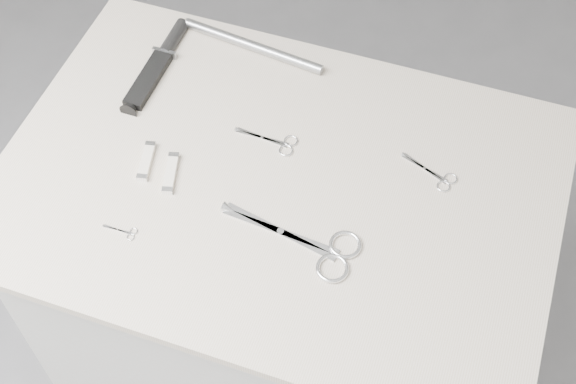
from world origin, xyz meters
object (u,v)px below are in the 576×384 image
(large_shears, at_px, (318,247))
(pocket_knife_b, at_px, (171,173))
(embroidery_scissors_b, at_px, (437,176))
(metal_rail, at_px, (253,46))
(tiny_scissors, at_px, (124,232))
(pocket_knife_a, at_px, (146,161))
(plinth, at_px, (279,303))
(sheathed_knife, at_px, (160,60))
(embroidery_scissors_a, at_px, (277,142))

(large_shears, bearing_deg, pocket_knife_b, 176.47)
(embroidery_scissors_b, relative_size, metal_rail, 0.36)
(tiny_scissors, height_order, pocket_knife_a, pocket_knife_a)
(plinth, distance_m, embroidery_scissors_b, 0.55)
(tiny_scissors, bearing_deg, large_shears, 12.94)
(sheathed_knife, bearing_deg, pocket_knife_b, -151.42)
(sheathed_knife, bearing_deg, plinth, -121.69)
(embroidery_scissors_b, bearing_deg, embroidery_scissors_a, -154.34)
(embroidery_scissors_b, distance_m, pocket_knife_b, 0.48)
(plinth, relative_size, large_shears, 3.60)
(plinth, relative_size, tiny_scissors, 14.71)
(sheathed_knife, bearing_deg, pocket_knife_a, -160.89)
(plinth, bearing_deg, metal_rail, 118.01)
(large_shears, bearing_deg, plinth, 143.51)
(plinth, height_order, pocket_knife_a, pocket_knife_a)
(embroidery_scissors_a, bearing_deg, embroidery_scissors_b, 6.71)
(large_shears, height_order, sheathed_knife, sheathed_knife)
(embroidery_scissors_b, height_order, tiny_scissors, same)
(large_shears, bearing_deg, sheathed_knife, 152.26)
(large_shears, xyz_separation_m, pocket_knife_a, (-0.35, 0.07, 0.00))
(pocket_knife_b, distance_m, metal_rail, 0.35)
(tiny_scissors, bearing_deg, sheathed_knife, 104.97)
(plinth, relative_size, pocket_knife_a, 10.32)
(plinth, distance_m, large_shears, 0.50)
(sheathed_knife, xyz_separation_m, pocket_knife_a, (0.08, -0.24, -0.00))
(metal_rail, bearing_deg, plinth, -61.99)
(large_shears, bearing_deg, metal_rail, 131.58)
(sheathed_knife, distance_m, metal_rail, 0.19)
(large_shears, distance_m, pocket_knife_b, 0.30)
(plinth, height_order, large_shears, large_shears)
(plinth, relative_size, sheathed_knife, 3.70)
(embroidery_scissors_b, bearing_deg, plinth, -137.14)
(embroidery_scissors_b, relative_size, sheathed_knife, 0.45)
(embroidery_scissors_a, height_order, pocket_knife_a, pocket_knife_a)
(large_shears, relative_size, pocket_knife_a, 2.86)
(tiny_scissors, bearing_deg, embroidery_scissors_b, 30.79)
(large_shears, relative_size, pocket_knife_b, 2.77)
(plinth, distance_m, pocket_knife_a, 0.53)
(large_shears, height_order, tiny_scissors, large_shears)
(embroidery_scissors_a, bearing_deg, plinth, -67.49)
(large_shears, relative_size, embroidery_scissors_a, 2.09)
(pocket_knife_a, bearing_deg, sheathed_knife, 5.63)
(plinth, bearing_deg, pocket_knife_b, -164.92)
(pocket_knife_a, relative_size, pocket_knife_b, 0.97)
(embroidery_scissors_b, height_order, pocket_knife_b, pocket_knife_b)
(plinth, xyz_separation_m, metal_rail, (-0.16, 0.30, 0.48))
(plinth, height_order, sheathed_knife, sheathed_knife)
(pocket_knife_a, bearing_deg, large_shears, -114.55)
(embroidery_scissors_b, height_order, metal_rail, metal_rail)
(tiny_scissors, height_order, metal_rail, metal_rail)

